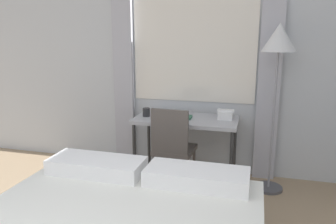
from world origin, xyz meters
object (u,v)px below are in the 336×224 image
book (179,117)px  mug (146,112)px  desk_chair (173,145)px  standing_lamp (278,52)px  desk (186,124)px  telephone (226,115)px

book → mug: (-0.37, -0.02, 0.03)m
desk_chair → book: bearing=92.7°
book → standing_lamp: bearing=1.2°
desk → telephone: (0.42, 0.07, 0.11)m
mug → standing_lamp: bearing=1.9°
telephone → mug: telephone is taller
desk → book: bearing=-165.6°
desk_chair → mug: desk_chair is taller
telephone → standing_lamp: bearing=-8.2°
desk → book: size_ratio=4.04×
standing_lamp → book: (-0.98, -0.02, -0.70)m
desk_chair → book: size_ratio=3.26×
book → mug: bearing=-176.4°
standing_lamp → book: bearing=-178.8°
desk_chair → mug: (-0.37, 0.25, 0.27)m
desk → desk_chair: bearing=-104.6°
book → mug: 0.37m
desk → standing_lamp: standing_lamp is taller
telephone → book: 0.50m
mug → desk: bearing=5.5°
standing_lamp → telephone: 0.83m
standing_lamp → book: standing_lamp is taller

